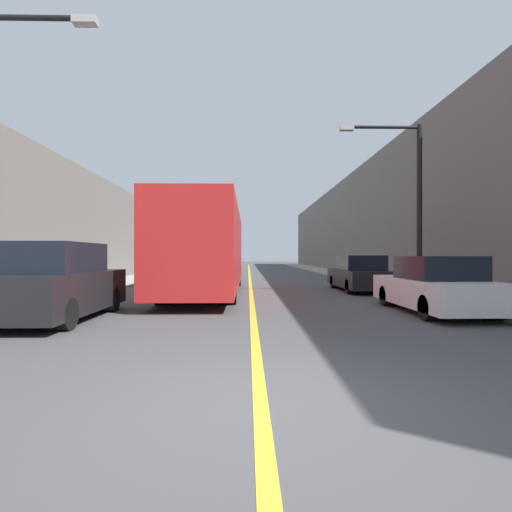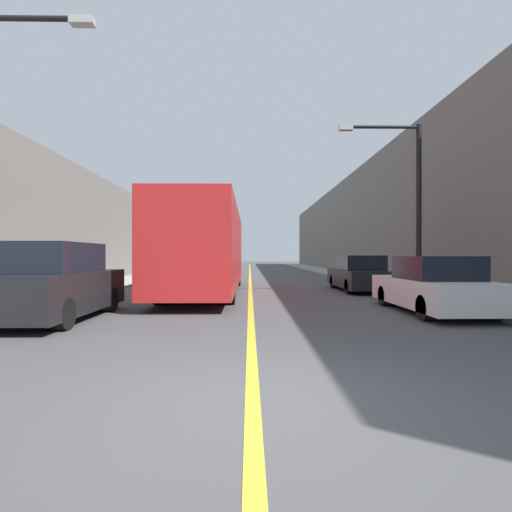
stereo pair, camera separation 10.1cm
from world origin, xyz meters
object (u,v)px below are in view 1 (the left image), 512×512
at_px(bus, 208,249).
at_px(street_lamp_right, 410,194).
at_px(car_right_mid, 360,275).
at_px(car_right_near, 435,287).
at_px(parked_suv_left, 57,284).

height_order(bus, street_lamp_right, street_lamp_right).
bearing_deg(car_right_mid, car_right_near, -88.43).
height_order(car_right_near, street_lamp_right, street_lamp_right).
bearing_deg(car_right_near, street_lamp_right, 76.17).
distance_m(bus, car_right_mid, 6.69).
bearing_deg(car_right_near, bus, 139.21).
height_order(parked_suv_left, car_right_near, parked_suv_left).
relative_size(car_right_mid, street_lamp_right, 0.75).
distance_m(bus, parked_suv_left, 7.57).
xyz_separation_m(car_right_near, street_lamp_right, (1.01, 4.11, 3.17)).
relative_size(bus, car_right_mid, 2.64).
relative_size(bus, car_right_near, 2.73).
distance_m(car_right_near, car_right_mid, 6.63).
relative_size(car_right_near, street_lamp_right, 0.72).
xyz_separation_m(parked_suv_left, car_right_mid, (9.46, 7.74, -0.16)).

